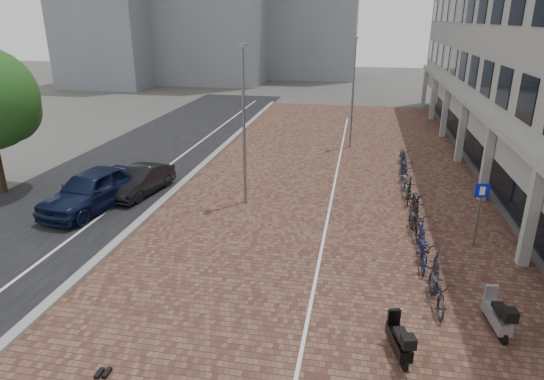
{
  "coord_description": "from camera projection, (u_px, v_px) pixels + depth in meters",
  "views": [
    {
      "loc": [
        3.26,
        -11.01,
        7.69
      ],
      "look_at": [
        0.0,
        6.0,
        1.3
      ],
      "focal_mm": 30.94,
      "sensor_mm": 36.0,
      "label": 1
    }
  ],
  "objects": [
    {
      "name": "scooter_mid",
      "position": [
        399.0,
        338.0,
        11.19
      ],
      "size": [
        0.77,
        1.5,
        0.98
      ],
      "primitive_type": null,
      "rotation": [
        0.0,
        0.0,
        0.24
      ],
      "color": "black",
      "rests_on": "ground"
    },
    {
      "name": "car_navy",
      "position": [
        92.0,
        190.0,
        19.79
      ],
      "size": [
        2.92,
        5.29,
        1.71
      ],
      "primitive_type": "imported",
      "rotation": [
        0.0,
        0.0,
        -0.19
      ],
      "color": "black",
      "rests_on": "ground"
    },
    {
      "name": "scooter_front",
      "position": [
        497.0,
        313.0,
        12.08
      ],
      "size": [
        0.67,
        1.58,
        1.05
      ],
      "primitive_type": null,
      "rotation": [
        0.0,
        0.0,
        0.13
      ],
      "color": "#A0A0A5",
      "rests_on": "ground"
    },
    {
      "name": "curb",
      "position": [
        200.0,
        167.0,
        25.31
      ],
      "size": [
        0.35,
        42.0,
        0.14
      ],
      "primitive_type": "cube",
      "color": "gray",
      "rests_on": "ground"
    },
    {
      "name": "shoes",
      "position": [
        103.0,
        374.0,
        10.67
      ],
      "size": [
        0.42,
        0.36,
        0.1
      ],
      "primitive_type": null,
      "rotation": [
        0.0,
        0.0,
        0.04
      ],
      "color": "black",
      "rests_on": "ground"
    },
    {
      "name": "street_asphalt",
      "position": [
        133.0,
        165.0,
        26.02
      ],
      "size": [
        8.0,
        50.0,
        0.03
      ],
      "primitive_type": "cube",
      "color": "black",
      "rests_on": "ground"
    },
    {
      "name": "ground",
      "position": [
        233.0,
        304.0,
        13.38
      ],
      "size": [
        140.0,
        140.0,
        0.0
      ],
      "primitive_type": "plane",
      "color": "#474442",
      "rests_on": "ground"
    },
    {
      "name": "bike_row",
      "position": [
        413.0,
        201.0,
        19.49
      ],
      "size": [
        1.09,
        15.81,
        1.05
      ],
      "color": "#222227",
      "rests_on": "ground"
    },
    {
      "name": "lamp_far",
      "position": [
        353.0,
        95.0,
        28.39
      ],
      "size": [
        0.12,
        0.12,
        6.59
      ],
      "primitive_type": "cylinder",
      "color": "slate",
      "rests_on": "ground"
    },
    {
      "name": "plaza_brick",
      "position": [
        332.0,
        176.0,
        24.08
      ],
      "size": [
        14.5,
        42.0,
        0.04
      ],
      "primitive_type": "cube",
      "color": "brown",
      "rests_on": "ground"
    },
    {
      "name": "parking_line",
      "position": [
        336.0,
        176.0,
        24.04
      ],
      "size": [
        0.1,
        30.0,
        0.0
      ],
      "primitive_type": "cube",
      "color": "white",
      "rests_on": "plaza_brick"
    },
    {
      "name": "lane_line",
      "position": [
        167.0,
        166.0,
        25.67
      ],
      "size": [
        0.12,
        44.0,
        0.0
      ],
      "primitive_type": "cube",
      "color": "white",
      "rests_on": "street_asphalt"
    },
    {
      "name": "car_dark",
      "position": [
        141.0,
        181.0,
        21.54
      ],
      "size": [
        1.95,
        4.04,
        1.28
      ],
      "primitive_type": "imported",
      "rotation": [
        0.0,
        0.0,
        -0.16
      ],
      "color": "black",
      "rests_on": "ground"
    },
    {
      "name": "lamp_near",
      "position": [
        244.0,
        129.0,
        19.51
      ],
      "size": [
        0.12,
        0.12,
        6.67
      ],
      "primitive_type": "cylinder",
      "color": "slate",
      "rests_on": "ground"
    },
    {
      "name": "parking_sign",
      "position": [
        480.0,
        205.0,
        16.19
      ],
      "size": [
        0.5,
        0.11,
        2.39
      ],
      "rotation": [
        0.0,
        0.0,
        0.11
      ],
      "color": "slate",
      "rests_on": "ground"
    }
  ]
}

